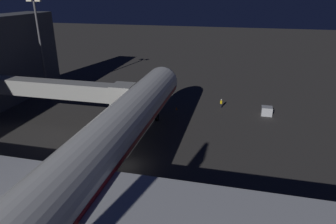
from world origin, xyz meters
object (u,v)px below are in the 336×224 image
object	(u,v)px
airliner_at_gate	(76,176)
baggage_container_near_belt	(267,111)
jet_bridge	(68,90)
ground_crew_near_nose_gear	(221,103)
traffic_cone_nose_starboard	(153,106)
apron_floodlight_mast	(40,42)
traffic_cone_nose_port	(177,108)

from	to	relation	value
airliner_at_gate	baggage_container_near_belt	distance (m)	37.29
jet_bridge	ground_crew_near_nose_gear	size ratio (longest dim) A/B	14.74
airliner_at_gate	baggage_container_near_belt	bearing A→B (deg)	-119.16
airliner_at_gate	traffic_cone_nose_starboard	size ratio (longest dim) A/B	115.67
baggage_container_near_belt	traffic_cone_nose_starboard	world-z (taller)	baggage_container_near_belt
airliner_at_gate	apron_floodlight_mast	world-z (taller)	airliner_at_gate
airliner_at_gate	traffic_cone_nose_port	distance (m)	31.65
ground_crew_near_nose_gear	traffic_cone_nose_port	world-z (taller)	ground_crew_near_nose_gear
ground_crew_near_nose_gear	traffic_cone_nose_starboard	bearing A→B (deg)	13.19
traffic_cone_nose_starboard	jet_bridge	bearing A→B (deg)	40.87
apron_floodlight_mast	baggage_container_near_belt	bearing A→B (deg)	179.22
baggage_container_near_belt	apron_floodlight_mast	bearing A→B (deg)	-0.78
jet_bridge	apron_floodlight_mast	distance (m)	17.49
baggage_container_near_belt	ground_crew_near_nose_gear	bearing A→B (deg)	-11.99
traffic_cone_nose_port	traffic_cone_nose_starboard	world-z (taller)	same
jet_bridge	apron_floodlight_mast	size ratio (longest dim) A/B	1.34
apron_floodlight_mast	traffic_cone_nose_starboard	world-z (taller)	apron_floodlight_mast
apron_floodlight_mast	traffic_cone_nose_port	bearing A→B (deg)	176.38
apron_floodlight_mast	ground_crew_near_nose_gear	xyz separation A→B (m)	(-35.52, -1.11, -10.01)
ground_crew_near_nose_gear	traffic_cone_nose_port	bearing A→B (deg)	20.12
jet_bridge	apron_floodlight_mast	bearing A→B (deg)	-43.56
airliner_at_gate	ground_crew_near_nose_gear	xyz separation A→B (m)	(-10.02, -34.00, -4.59)
airliner_at_gate	baggage_container_near_belt	world-z (taller)	airliner_at_gate
traffic_cone_nose_port	apron_floodlight_mast	bearing A→B (deg)	-3.62
airliner_at_gate	traffic_cone_nose_starboard	distance (m)	31.65
jet_bridge	baggage_container_near_belt	xyz separation A→B (m)	(-31.46, -10.88, -4.85)
ground_crew_near_nose_gear	traffic_cone_nose_port	size ratio (longest dim) A/B	3.13
baggage_container_near_belt	ground_crew_near_nose_gear	xyz separation A→B (m)	(8.01, -1.70, 0.19)
jet_bridge	traffic_cone_nose_starboard	size ratio (longest dim) A/B	46.18
airliner_at_gate	ground_crew_near_nose_gear	distance (m)	35.74
apron_floodlight_mast	traffic_cone_nose_starboard	xyz separation A→B (m)	(-23.30, 1.75, -10.68)
ground_crew_near_nose_gear	jet_bridge	bearing A→B (deg)	28.22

